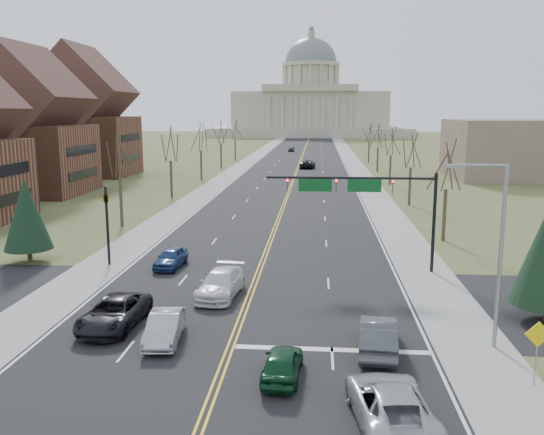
% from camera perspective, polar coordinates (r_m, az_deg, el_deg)
% --- Properties ---
extents(ground, '(600.00, 600.00, 0.00)m').
position_cam_1_polar(ground, '(30.20, -3.82, -11.90)').
color(ground, '#4E582C').
rests_on(ground, ground).
extents(road, '(20.00, 380.00, 0.01)m').
position_cam_1_polar(road, '(138.15, 2.87, 5.73)').
color(road, black).
rests_on(road, ground).
extents(cross_road, '(120.00, 14.00, 0.01)m').
position_cam_1_polar(cross_road, '(35.77, -2.41, -8.24)').
color(cross_road, black).
rests_on(cross_road, ground).
extents(sidewalk_left, '(4.00, 380.00, 0.03)m').
position_cam_1_polar(sidewalk_left, '(139.03, -2.10, 5.77)').
color(sidewalk_left, gray).
rests_on(sidewalk_left, ground).
extents(sidewalk_right, '(4.00, 380.00, 0.03)m').
position_cam_1_polar(sidewalk_right, '(138.30, 7.87, 5.66)').
color(sidewalk_right, gray).
rests_on(sidewalk_right, ground).
extents(center_line, '(0.42, 380.00, 0.01)m').
position_cam_1_polar(center_line, '(138.15, 2.87, 5.74)').
color(center_line, gold).
rests_on(center_line, road).
extents(edge_line_left, '(0.15, 380.00, 0.01)m').
position_cam_1_polar(edge_line_left, '(138.79, -1.20, 5.77)').
color(edge_line_left, silver).
rests_on(edge_line_left, road).
extents(edge_line_right, '(0.15, 380.00, 0.01)m').
position_cam_1_polar(edge_line_right, '(138.20, 6.96, 5.67)').
color(edge_line_right, silver).
rests_on(edge_line_right, road).
extents(stop_bar, '(9.50, 0.50, 0.01)m').
position_cam_1_polar(stop_bar, '(28.99, 5.96, -12.89)').
color(stop_bar, silver).
rests_on(stop_bar, road).
extents(capitol, '(90.00, 60.00, 50.00)m').
position_cam_1_polar(capitol, '(277.56, 3.82, 11.05)').
color(capitol, '#BDB19D').
rests_on(capitol, ground).
extents(signal_mast, '(12.12, 0.44, 7.20)m').
position_cam_1_polar(signal_mast, '(41.63, 9.04, 2.46)').
color(signal_mast, black).
rests_on(signal_mast, ground).
extents(signal_left, '(0.32, 0.36, 6.00)m').
position_cam_1_polar(signal_left, '(44.69, -16.04, 0.07)').
color(signal_left, black).
rests_on(signal_left, ground).
extents(street_light, '(2.90, 0.25, 9.07)m').
position_cam_1_polar(street_light, '(29.57, 21.29, -2.47)').
color(street_light, gray).
rests_on(street_light, ground).
extents(warn_sign, '(1.13, 0.07, 2.87)m').
position_cam_1_polar(warn_sign, '(27.07, 24.84, -11.01)').
color(warn_sign, gray).
rests_on(warn_sign, ground).
extents(tree_r_0, '(3.74, 3.74, 8.50)m').
position_cam_1_polar(tree_r_0, '(53.06, 16.94, 4.71)').
color(tree_r_0, '#382921').
rests_on(tree_r_0, ground).
extents(tree_l_0, '(3.96, 3.96, 9.00)m').
position_cam_1_polar(tree_l_0, '(59.17, -14.93, 5.74)').
color(tree_l_0, '#382921').
rests_on(tree_l_0, ground).
extents(tree_r_1, '(3.74, 3.74, 8.50)m').
position_cam_1_polar(tree_r_1, '(72.66, 13.63, 6.32)').
color(tree_r_1, '#382921').
rests_on(tree_r_1, ground).
extents(tree_l_1, '(3.96, 3.96, 9.00)m').
position_cam_1_polar(tree_l_1, '(78.27, -10.05, 7.02)').
color(tree_l_1, '#382921').
rests_on(tree_l_1, ground).
extents(tree_r_2, '(3.74, 3.74, 8.50)m').
position_cam_1_polar(tree_r_2, '(92.43, 11.72, 7.23)').
color(tree_r_2, '#382921').
rests_on(tree_r_2, ground).
extents(tree_l_2, '(3.96, 3.96, 9.00)m').
position_cam_1_polar(tree_l_2, '(97.72, -7.09, 7.76)').
color(tree_l_2, '#382921').
rests_on(tree_l_2, ground).
extents(tree_r_3, '(3.74, 3.74, 8.50)m').
position_cam_1_polar(tree_r_3, '(112.29, 10.48, 7.82)').
color(tree_r_3, '#382921').
rests_on(tree_r_3, ground).
extents(tree_l_3, '(3.96, 3.96, 9.00)m').
position_cam_1_polar(tree_l_3, '(117.36, -5.11, 8.25)').
color(tree_l_3, '#382921').
rests_on(tree_l_3, ground).
extents(tree_r_4, '(3.74, 3.74, 8.50)m').
position_cam_1_polar(tree_r_4, '(132.18, 9.62, 8.23)').
color(tree_r_4, '#382921').
rests_on(tree_r_4, ground).
extents(tree_l_4, '(3.96, 3.96, 9.00)m').
position_cam_1_polar(tree_l_4, '(137.11, -3.69, 8.59)').
color(tree_l_4, '#382921').
rests_on(tree_l_4, ground).
extents(conifer_l, '(3.64, 3.64, 6.50)m').
position_cam_1_polar(conifer_l, '(47.80, -23.14, 0.32)').
color(conifer_l, '#382921').
rests_on(conifer_l, ground).
extents(bldg_left_mid, '(15.10, 14.28, 20.75)m').
position_cam_1_polar(bldg_left_mid, '(87.45, -22.98, 7.75)').
color(bldg_left_mid, brown).
rests_on(bldg_left_mid, ground).
extents(bldg_left_far, '(17.10, 14.28, 23.25)m').
position_cam_1_polar(bldg_left_far, '(110.04, -18.17, 8.98)').
color(bldg_left_far, brown).
rests_on(bldg_left_far, ground).
extents(bldg_right_mass, '(25.00, 20.00, 10.00)m').
position_cam_1_polar(bldg_right_mass, '(109.81, 23.78, 6.24)').
color(bldg_right_mass, '#6A5D4B').
rests_on(bldg_right_mass, ground).
extents(car_nb_inner_lead, '(1.86, 4.10, 1.37)m').
position_cam_1_polar(car_nb_inner_lead, '(25.82, 1.02, -14.23)').
color(car_nb_inner_lead, '#0D3B1E').
rests_on(car_nb_inner_lead, road).
extents(car_nb_outer_lead, '(2.22, 5.17, 1.66)m').
position_cam_1_polar(car_nb_outer_lead, '(28.78, 10.49, -11.41)').
color(car_nb_outer_lead, '#44464B').
rests_on(car_nb_outer_lead, road).
extents(car_nb_outer_second, '(3.37, 6.18, 1.64)m').
position_cam_1_polar(car_nb_outer_second, '(22.73, 11.69, -17.72)').
color(car_nb_outer_second, '#AFB3B7').
rests_on(car_nb_outer_second, road).
extents(car_sb_inner_lead, '(1.94, 4.57, 1.47)m').
position_cam_1_polar(car_sb_inner_lead, '(30.06, -10.58, -10.64)').
color(car_sb_inner_lead, '#9FA1A6').
rests_on(car_sb_inner_lead, road).
extents(car_sb_outer_lead, '(2.96, 5.85, 1.59)m').
position_cam_1_polar(car_sb_outer_lead, '(32.51, -15.37, -9.09)').
color(car_sb_outer_lead, black).
rests_on(car_sb_outer_lead, road).
extents(car_sb_inner_second, '(2.78, 5.75, 1.62)m').
position_cam_1_polar(car_sb_inner_second, '(36.51, -5.11, -6.54)').
color(car_sb_inner_second, silver).
rests_on(car_sb_inner_second, road).
extents(car_sb_outer_second, '(2.02, 4.37, 1.45)m').
position_cam_1_polar(car_sb_outer_second, '(43.60, -10.00, -3.94)').
color(car_sb_outer_second, navy).
rests_on(car_sb_outer_second, road).
extents(car_far_nb, '(3.29, 6.20, 1.66)m').
position_cam_1_polar(car_far_nb, '(117.89, 3.54, 5.31)').
color(car_far_nb, black).
rests_on(car_far_nb, road).
extents(car_far_sb, '(1.90, 4.18, 1.39)m').
position_cam_1_polar(car_far_sb, '(166.54, 1.92, 6.80)').
color(car_far_sb, '#414448').
rests_on(car_far_sb, road).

